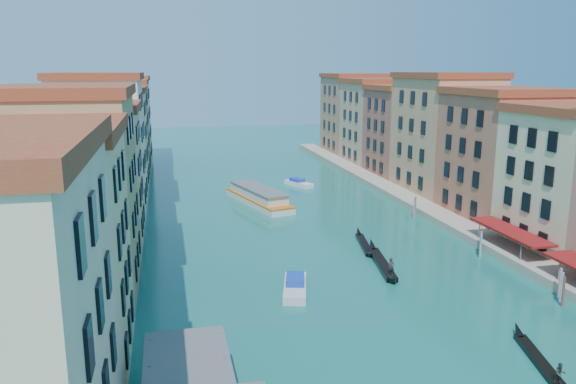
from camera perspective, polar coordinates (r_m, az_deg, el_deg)
left_bank_palazzos at (r=82.92m, az=-18.76°, el=3.55°), size 12.80×128.40×21.00m
right_bank_palazzos at (r=94.99m, az=17.20°, el=4.72°), size 12.80×128.40×21.00m
quay at (r=92.96m, az=12.54°, el=-0.98°), size 4.00×140.00×1.00m
mooring_poles_right at (r=61.44m, az=24.41°, el=-7.95°), size 1.44×54.24×3.20m
vaporetto_far at (r=91.35m, az=-3.01°, el=-0.47°), size 8.73×18.49×2.68m
gondola_fore at (r=63.82m, az=9.51°, el=-7.04°), size 3.16×13.30×2.66m
gondola_right at (r=47.24m, az=24.27°, el=-15.29°), size 3.37×10.31×2.09m
gondola_far at (r=70.68m, az=7.71°, el=-5.17°), size 2.77×10.77×1.53m
motorboat_mid at (r=56.11m, az=0.73°, el=-9.52°), size 3.80×7.24×1.43m
motorboat_far at (r=105.73m, az=1.06°, el=0.94°), size 4.63×6.84×1.36m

